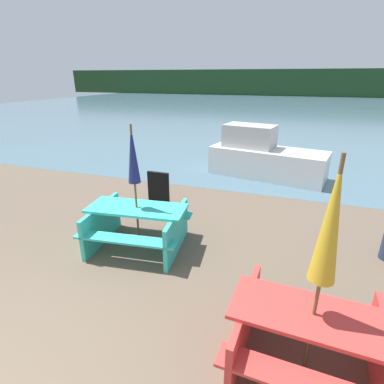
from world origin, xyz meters
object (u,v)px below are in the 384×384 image
at_px(umbrella_navy, 133,157).
at_px(umbrella_gold, 331,223).
at_px(picnic_table_red, 310,336).
at_px(signboard, 158,187).
at_px(picnic_table_teal, 138,223).
at_px(boat, 264,158).

bearing_deg(umbrella_navy, umbrella_gold, -29.28).
distance_m(picnic_table_red, umbrella_navy, 3.53).
height_order(umbrella_navy, signboard, umbrella_navy).
xyz_separation_m(picnic_table_teal, signboard, (-0.57, 2.07, -0.10)).
relative_size(picnic_table_teal, umbrella_gold, 0.79).
bearing_deg(signboard, picnic_table_teal, -74.58).
bearing_deg(umbrella_navy, boat, 72.00).
height_order(umbrella_gold, umbrella_navy, umbrella_gold).
height_order(picnic_table_red, umbrella_navy, umbrella_navy).
bearing_deg(signboard, umbrella_navy, -74.58).
distance_m(umbrella_gold, signboard, 5.23).
xyz_separation_m(picnic_table_red, umbrella_gold, (0.00, 0.00, 1.29)).
distance_m(picnic_table_red, signboard, 5.06).
bearing_deg(umbrella_gold, picnic_table_teal, 150.72).
bearing_deg(picnic_table_teal, signboard, 105.42).
distance_m(umbrella_gold, umbrella_navy, 3.30).
distance_m(picnic_table_red, umbrella_gold, 1.29).
relative_size(boat, signboard, 4.83).
xyz_separation_m(boat, signboard, (-2.20, -2.95, -0.21)).
bearing_deg(umbrella_gold, boat, 100.66).
xyz_separation_m(picnic_table_teal, umbrella_gold, (2.88, -1.62, 1.26)).
distance_m(picnic_table_teal, signboard, 2.15).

